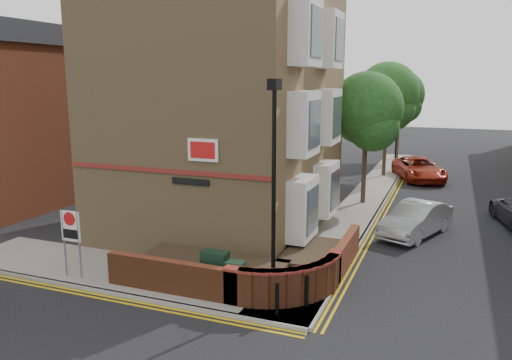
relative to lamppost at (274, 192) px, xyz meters
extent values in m
plane|color=black|center=(-1.60, -1.20, -3.34)|extent=(120.00, 120.00, 0.00)
cube|color=gray|center=(-5.10, 0.30, -3.28)|extent=(13.00, 3.00, 0.12)
cube|color=gray|center=(0.40, 14.80, -3.28)|extent=(2.00, 32.00, 0.12)
cube|color=gray|center=(-5.10, -1.20, -3.28)|extent=(13.00, 0.15, 0.12)
cube|color=gray|center=(1.40, 14.80, -3.28)|extent=(0.15, 32.00, 0.12)
cube|color=gold|center=(-5.10, -1.45, -3.34)|extent=(13.00, 0.28, 0.01)
cube|color=gold|center=(1.65, 14.80, -3.34)|extent=(0.28, 32.00, 0.01)
cube|color=#987C51|center=(-4.60, 6.80, 2.28)|extent=(8.00, 10.00, 11.00)
cube|color=maroon|center=(-4.60, 1.77, -0.02)|extent=(7.80, 0.06, 0.15)
cube|color=white|center=(-3.10, 1.76, 0.78)|extent=(1.10, 0.05, 0.75)
cube|color=black|center=(-3.60, 1.76, -0.32)|extent=(1.40, 0.04, 0.22)
cylinder|color=black|center=(0.00, 0.00, -0.22)|extent=(0.12, 0.12, 6.00)
cylinder|color=black|center=(0.00, 0.00, -2.82)|extent=(0.20, 0.20, 0.80)
cube|color=black|center=(0.00, 0.00, 2.93)|extent=(0.25, 0.50, 0.30)
cube|color=black|center=(-1.90, 0.10, -2.62)|extent=(0.80, 0.45, 1.20)
cube|color=black|center=(-1.10, -0.20, -2.67)|extent=(0.55, 0.40, 1.10)
cylinder|color=black|center=(0.40, -0.80, -2.77)|extent=(0.11, 0.11, 0.90)
cylinder|color=black|center=(1.00, 0.00, -2.77)|extent=(0.11, 0.11, 0.90)
cylinder|color=slate|center=(-6.90, -0.70, -2.12)|extent=(0.06, 0.06, 2.20)
cylinder|color=slate|center=(-6.30, -0.70, -2.12)|extent=(0.06, 0.06, 2.20)
cube|color=white|center=(-6.60, -0.70, -1.52)|extent=(0.72, 0.04, 1.00)
cylinder|color=red|center=(-6.60, -0.73, -1.27)|extent=(0.44, 0.02, 0.44)
cube|color=brown|center=(-16.60, 6.80, 0.66)|extent=(6.00, 10.00, 8.00)
cube|color=#24252A|center=(-16.60, 6.80, 5.16)|extent=(6.40, 10.40, 1.00)
cylinder|color=#382B1E|center=(0.40, 12.80, -0.95)|extent=(0.24, 0.24, 4.55)
sphere|color=#18481B|center=(0.40, 12.80, 1.65)|extent=(3.64, 3.64, 3.64)
sphere|color=#18481B|center=(0.80, 12.50, 0.81)|extent=(2.60, 2.60, 2.60)
sphere|color=#18481B|center=(0.10, 13.20, 1.20)|extent=(2.86, 2.86, 2.86)
cylinder|color=#382B1E|center=(0.40, 20.80, -0.70)|extent=(0.24, 0.24, 5.04)
sphere|color=#18481B|center=(0.40, 20.80, 2.18)|extent=(4.03, 4.03, 4.03)
sphere|color=#18481B|center=(0.80, 20.50, 1.24)|extent=(2.88, 2.88, 2.88)
sphere|color=#18481B|center=(0.10, 21.20, 1.67)|extent=(3.17, 3.17, 3.17)
cylinder|color=#382B1E|center=(0.40, 28.80, -0.84)|extent=(0.24, 0.24, 4.76)
sphere|color=#18481B|center=(0.40, 28.80, 1.88)|extent=(3.81, 3.81, 3.81)
sphere|color=#18481B|center=(0.80, 28.50, 0.99)|extent=(2.72, 2.72, 2.72)
sphere|color=#18481B|center=(0.10, 29.20, 1.40)|extent=(2.99, 2.99, 2.99)
cylinder|color=black|center=(0.80, 23.80, -1.62)|extent=(0.10, 0.10, 3.20)
imported|color=black|center=(0.80, 23.80, 0.48)|extent=(0.20, 0.16, 1.00)
imported|color=#A0A4A7|center=(3.34, 8.28, -2.65)|extent=(2.90, 4.46, 1.39)
imported|color=#9D2311|center=(2.64, 20.66, -2.62)|extent=(4.12, 5.75, 1.45)
camera|label=1|loc=(4.49, -12.70, 3.06)|focal=35.00mm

